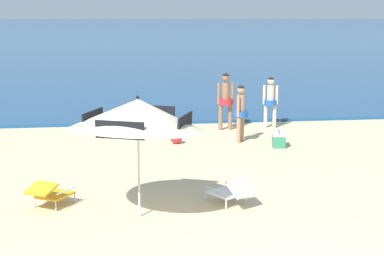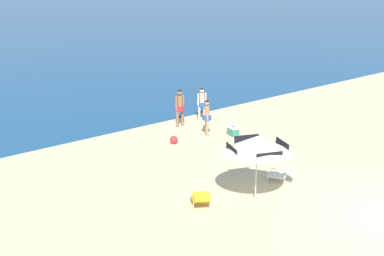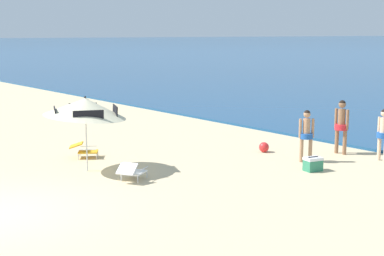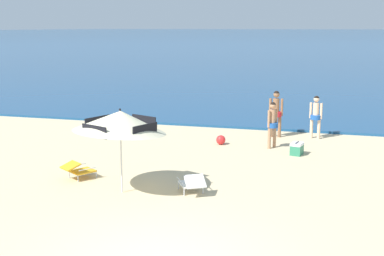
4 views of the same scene
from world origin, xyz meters
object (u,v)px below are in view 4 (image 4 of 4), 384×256
(beach_umbrella_striped_main, at_px, (120,121))
(person_standing_beside, at_px, (316,114))
(person_standing_near_shore, at_px, (276,110))
(cooler_box, at_px, (297,149))
(lounge_chair_under_umbrella, at_px, (78,169))
(lounge_chair_beside_umbrella, at_px, (192,183))
(person_wading_in, at_px, (272,122))
(beach_ball, at_px, (221,140))

(beach_umbrella_striped_main, distance_m, person_standing_beside, 9.03)
(person_standing_near_shore, height_order, cooler_box, person_standing_near_shore)
(beach_umbrella_striped_main, xyz_separation_m, lounge_chair_under_umbrella, (-1.62, 0.75, -1.56))
(lounge_chair_beside_umbrella, bearing_deg, person_wading_in, 75.90)
(beach_ball, bearing_deg, lounge_chair_under_umbrella, -119.51)
(lounge_chair_beside_umbrella, xyz_separation_m, beach_ball, (-0.45, 5.45, -0.10))
(lounge_chair_under_umbrella, bearing_deg, person_standing_beside, 49.11)
(person_standing_near_shore, distance_m, person_wading_in, 1.81)
(person_standing_near_shore, distance_m, cooler_box, 2.85)
(lounge_chair_beside_umbrella, bearing_deg, beach_ball, 94.75)
(lounge_chair_beside_umbrella, distance_m, person_standing_beside, 7.90)
(person_standing_near_shore, bearing_deg, person_standing_beside, 5.33)
(beach_umbrella_striped_main, xyz_separation_m, beach_ball, (1.28, 5.86, -1.67))
(lounge_chair_beside_umbrella, height_order, beach_ball, lounge_chair_beside_umbrella)
(lounge_chair_under_umbrella, relative_size, person_wading_in, 0.63)
(lounge_chair_under_umbrella, xyz_separation_m, beach_ball, (2.90, 5.12, -0.11))
(lounge_chair_beside_umbrella, distance_m, cooler_box, 5.21)
(lounge_chair_beside_umbrella, distance_m, person_standing_near_shore, 7.39)
(beach_umbrella_striped_main, distance_m, lounge_chair_under_umbrella, 2.37)
(lounge_chair_under_umbrella, bearing_deg, person_standing_near_shore, 56.15)
(person_standing_near_shore, distance_m, beach_ball, 2.63)
(person_wading_in, height_order, beach_ball, person_wading_in)
(beach_ball, bearing_deg, cooler_box, -15.63)
(person_standing_near_shore, relative_size, cooler_box, 3.19)
(beach_umbrella_striped_main, relative_size, beach_ball, 9.85)
(cooler_box, relative_size, beach_ball, 1.66)
(beach_ball, bearing_deg, person_standing_beside, 31.00)
(person_wading_in, bearing_deg, person_standing_beside, 54.57)
(person_standing_near_shore, relative_size, person_wading_in, 1.10)
(lounge_chair_beside_umbrella, bearing_deg, lounge_chair_under_umbrella, 174.37)
(person_standing_beside, relative_size, cooler_box, 2.92)
(person_standing_beside, distance_m, person_wading_in, 2.39)
(lounge_chair_under_umbrella, relative_size, beach_ball, 3.00)
(person_standing_near_shore, bearing_deg, cooler_box, -68.77)
(beach_umbrella_striped_main, xyz_separation_m, person_wading_in, (3.09, 5.84, -0.91))
(person_standing_near_shore, xyz_separation_m, person_wading_in, (0.08, -1.81, -0.09))
(lounge_chair_under_umbrella, relative_size, cooler_box, 1.81)
(person_standing_beside, bearing_deg, person_standing_near_shore, -174.67)
(beach_ball, bearing_deg, person_wading_in, -0.74)
(person_wading_in, bearing_deg, person_standing_near_shore, 92.62)
(lounge_chair_beside_umbrella, bearing_deg, beach_umbrella_striped_main, -166.53)
(beach_ball, bearing_deg, beach_umbrella_striped_main, -102.29)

